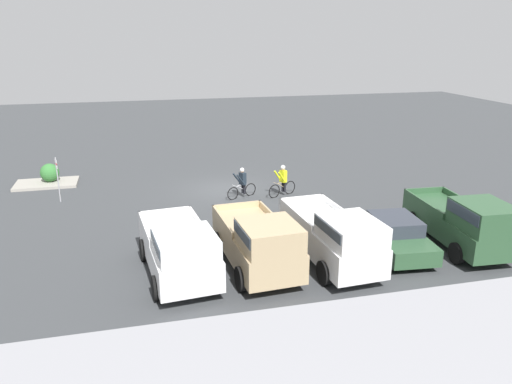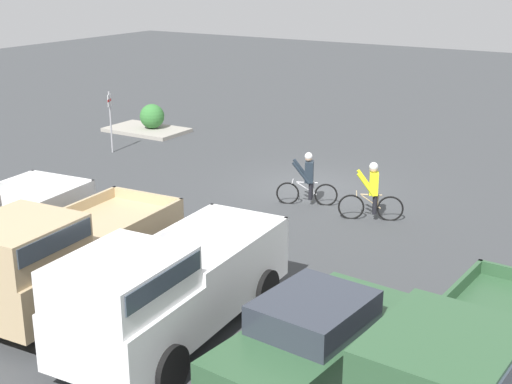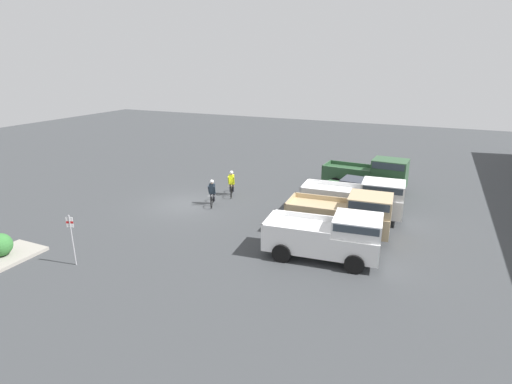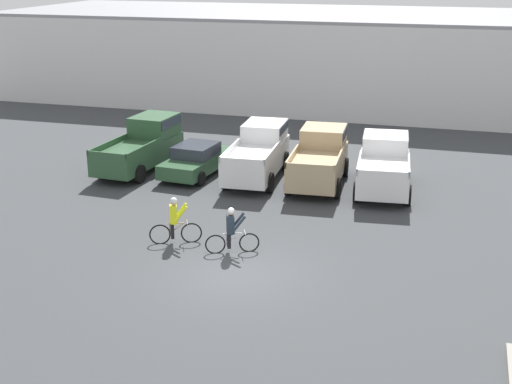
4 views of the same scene
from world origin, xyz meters
The scene contains 9 objects.
ground_plane centered at (0.00, 0.00, 0.00)m, with size 80.00×80.00×0.00m, color #383A3D.
warehouse_building centered at (0.00, 29.45, 2.92)m, with size 49.75×14.90×5.85m.
pickup_truck_0 centered at (-7.72, 10.03, 1.16)m, with size 2.42×5.63×2.26m.
sedan_0 centered at (-4.95, 9.57, 0.71)m, with size 2.29×4.49×1.43m.
pickup_truck_1 centered at (-2.18, 10.14, 1.16)m, with size 2.40×5.64×2.21m.
pickup_truck_2 centered at (0.62, 10.01, 1.16)m, with size 2.50×5.21×2.24m.
pickup_truck_3 centered at (3.41, 9.90, 1.11)m, with size 2.64×5.21×2.11m.
cyclist_0 centered at (-0.63, 1.54, 0.80)m, with size 1.69×0.79×1.62m.
cyclist_1 centered at (-2.76, 1.77, 0.84)m, with size 1.68×0.79×1.69m.
Camera 4 is at (6.36, -19.38, 9.48)m, focal length 50.00 mm.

